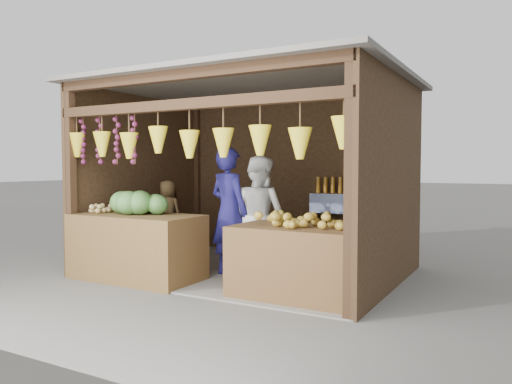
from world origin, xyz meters
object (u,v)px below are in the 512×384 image
Objects in this scene: counter_left at (137,247)px; man_standing at (229,212)px; woman_standing at (259,217)px; vendor_seated at (168,212)px; counter_right at (297,262)px.

man_standing is (0.98, 0.73, 0.45)m from counter_left.
vendor_seated is (-1.81, 0.31, -0.04)m from woman_standing.
counter_left is 2.25m from counter_right.
vendor_seated is at bearing 158.66° from counter_right.
woman_standing reaches higher than vendor_seated.
woman_standing reaches higher than counter_left.
woman_standing is at bearing 140.18° from counter_right.
man_standing reaches higher than woman_standing.
woman_standing is (1.34, 0.92, 0.39)m from counter_left.
counter_left is 1.36m from vendor_seated.
woman_standing is (0.36, 0.19, -0.06)m from man_standing.
counter_left is at bearing -175.76° from counter_right.
counter_right is at bearing 151.85° from woman_standing.
counter_left is at bearing 46.00° from woman_standing.
counter_right is (2.24, 0.17, -0.02)m from counter_left.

